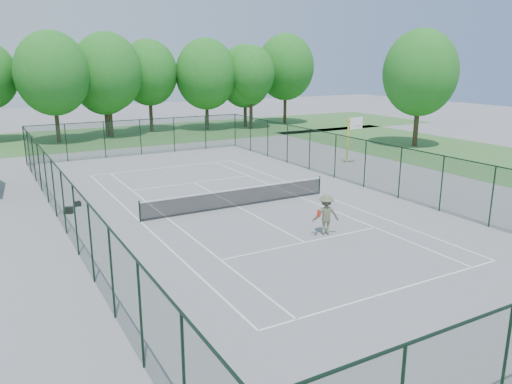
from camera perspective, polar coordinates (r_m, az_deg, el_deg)
ground at (r=27.50m, az=-2.04°, el=-1.69°), size 140.00×140.00×0.00m
grass_far at (r=55.34m, az=-16.56°, el=6.08°), size 80.00×16.00×0.01m
grass_side at (r=45.99m, az=23.07°, el=3.85°), size 14.00×40.00×0.01m
court_lines at (r=27.50m, az=-2.04°, el=-1.68°), size 11.05×23.85×0.01m
tennis_net at (r=27.34m, az=-2.05°, el=-0.54°), size 11.08×0.08×1.10m
fence_enclosure at (r=27.10m, az=-2.07°, el=1.47°), size 18.05×36.05×3.02m
tree_line_far at (r=54.82m, az=-17.03°, el=12.27°), size 39.40×6.40×9.70m
basketball_goal at (r=39.34m, az=10.95°, el=6.88°), size 1.20×1.43×3.65m
tree_side at (r=48.92m, az=18.27°, el=12.80°), size 6.73×6.73×10.65m
sports_bag_a at (r=28.02m, az=-20.64°, el=-1.97°), size 0.52×0.43×0.36m
sports_bag_b at (r=29.25m, az=-19.73°, el=-1.28°), size 0.39×0.28×0.27m
tennis_player at (r=23.15m, az=7.99°, el=-2.56°), size 1.87×1.11×1.89m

